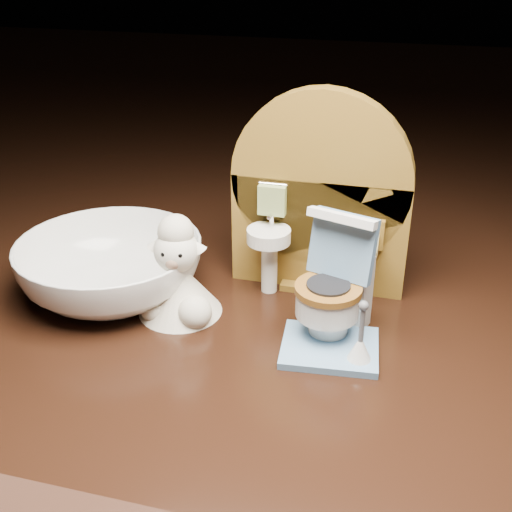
{
  "coord_description": "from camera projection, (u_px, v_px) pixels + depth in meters",
  "views": [
    {
      "loc": [
        0.07,
        -0.36,
        0.25
      ],
      "look_at": [
        -0.03,
        0.01,
        0.05
      ],
      "focal_mm": 45.0,
      "sensor_mm": 36.0,
      "label": 1
    }
  ],
  "objects": [
    {
      "name": "backdrop_panel",
      "position": [
        319.0,
        205.0,
        0.46
      ],
      "size": [
        0.13,
        0.05,
        0.15
      ],
      "color": "brown",
      "rests_on": "ground"
    },
    {
      "name": "toy_toilet",
      "position": [
        336.0,
        291.0,
        0.42
      ],
      "size": [
        0.05,
        0.06,
        0.09
      ],
      "rotation": [
        0.0,
        0.0,
        -0.31
      ],
      "color": "white",
      "rests_on": "ground"
    },
    {
      "name": "bath_mat",
      "position": [
        330.0,
        348.0,
        0.42
      ],
      "size": [
        0.07,
        0.06,
        0.0
      ],
      "primitive_type": "cube",
      "rotation": [
        0.0,
        0.0,
        0.09
      ],
      "color": "#638DB5",
      "rests_on": "ground"
    },
    {
      "name": "toilet_brush",
      "position": [
        360.0,
        349.0,
        0.4
      ],
      "size": [
        0.02,
        0.02,
        0.05
      ],
      "color": "white",
      "rests_on": "ground"
    },
    {
      "name": "plush_lamb",
      "position": [
        179.0,
        280.0,
        0.45
      ],
      "size": [
        0.06,
        0.06,
        0.08
      ],
      "rotation": [
        0.0,
        0.0,
        0.15
      ],
      "color": "beige",
      "rests_on": "ground"
    },
    {
      "name": "ceramic_bowl",
      "position": [
        111.0,
        268.0,
        0.47
      ],
      "size": [
        0.16,
        0.16,
        0.04
      ],
      "primitive_type": "imported",
      "rotation": [
        0.0,
        0.0,
        0.22
      ],
      "color": "white",
      "rests_on": "ground"
    }
  ]
}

